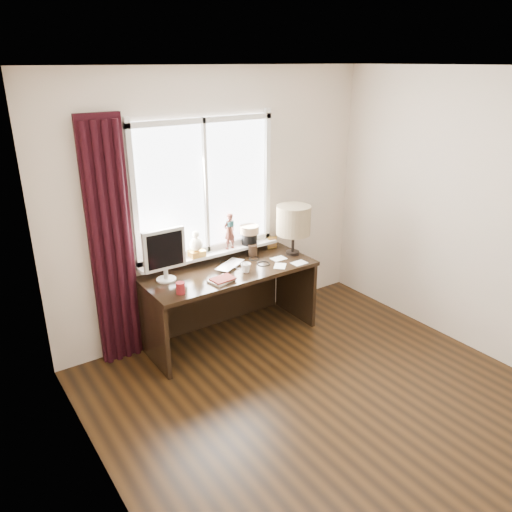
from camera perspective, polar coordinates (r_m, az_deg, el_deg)
floor at (r=4.18m, az=10.86°, el=-18.08°), size 3.50×4.00×0.00m
ceiling at (r=3.24m, az=14.24°, el=20.23°), size 3.50×4.00×0.00m
wall_back at (r=5.00m, az=-4.42°, el=5.92°), size 3.50×0.00×2.60m
wall_left at (r=2.64m, az=-15.49°, el=-9.84°), size 0.00×4.00×2.60m
wall_right at (r=4.88m, az=26.75°, el=3.23°), size 0.00×4.00×2.60m
laptop at (r=4.89m, az=-3.00°, el=-1.07°), size 0.42×0.37×0.03m
mug at (r=4.75m, az=-1.17°, el=-1.31°), size 0.13×0.13×0.10m
red_cup at (r=4.37m, az=-8.62°, el=-3.64°), size 0.08×0.08×0.10m
window at (r=4.89m, az=-5.56°, el=5.61°), size 1.52×0.22×1.40m
curtain at (r=4.54m, az=-16.16°, el=1.02°), size 0.38×0.09×2.25m
desk at (r=5.01m, az=-3.57°, el=-3.73°), size 1.70×0.70×0.75m
monitor at (r=4.56m, az=-10.42°, el=0.46°), size 0.40×0.18×0.49m
notebook_stack at (r=4.57m, az=-3.92°, el=-2.72°), size 0.26×0.21×0.03m
brush_holder at (r=5.13m, az=-0.37°, el=0.64°), size 0.09×0.09×0.25m
icon_frame at (r=5.35m, az=1.88°, el=1.55°), size 0.10×0.04×0.13m
table_lamp at (r=5.10m, az=4.31°, el=4.04°), size 0.35×0.35×0.52m
loose_papers at (r=4.99m, az=3.44°, el=-0.74°), size 0.37×0.32×0.00m
desk_cables at (r=4.99m, az=-0.62°, el=-0.67°), size 0.42×0.39×0.01m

